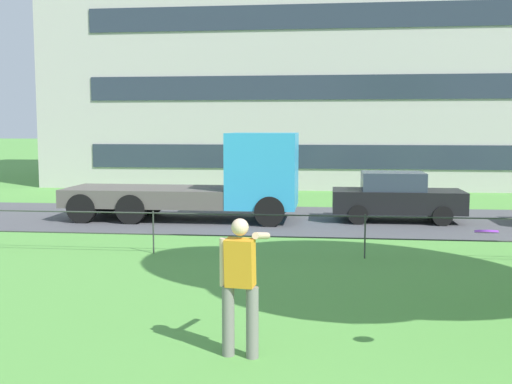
{
  "coord_description": "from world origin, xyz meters",
  "views": [
    {
      "loc": [
        -0.86,
        -2.7,
        2.93
      ],
      "look_at": [
        -2.09,
        8.04,
        1.8
      ],
      "focal_mm": 43.56,
      "sensor_mm": 36.0,
      "label": 1
    }
  ],
  "objects_px": {
    "flatbed_truck_center": "(216,182)",
    "apartment_building_background": "(392,3)",
    "frisbee": "(486,232)",
    "person_thrower": "(240,282)",
    "car_black_left": "(396,196)"
  },
  "relations": [
    {
      "from": "flatbed_truck_center",
      "to": "apartment_building_background",
      "type": "distance_m",
      "value": 19.47
    },
    {
      "from": "flatbed_truck_center",
      "to": "apartment_building_background",
      "type": "relative_size",
      "value": 0.21
    },
    {
      "from": "apartment_building_background",
      "to": "person_thrower",
      "type": "bearing_deg",
      "value": -99.23
    },
    {
      "from": "person_thrower",
      "to": "frisbee",
      "type": "relative_size",
      "value": 6.35
    },
    {
      "from": "person_thrower",
      "to": "frisbee",
      "type": "bearing_deg",
      "value": -3.78
    },
    {
      "from": "frisbee",
      "to": "apartment_building_background",
      "type": "height_order",
      "value": "apartment_building_background"
    },
    {
      "from": "frisbee",
      "to": "car_black_left",
      "type": "relative_size",
      "value": 0.07
    },
    {
      "from": "flatbed_truck_center",
      "to": "apartment_building_background",
      "type": "height_order",
      "value": "apartment_building_background"
    },
    {
      "from": "person_thrower",
      "to": "frisbee",
      "type": "xyz_separation_m",
      "value": [
        2.94,
        -0.19,
        0.74
      ]
    },
    {
      "from": "apartment_building_background",
      "to": "flatbed_truck_center",
      "type": "bearing_deg",
      "value": -113.07
    },
    {
      "from": "car_black_left",
      "to": "apartment_building_background",
      "type": "distance_m",
      "value": 18.1
    },
    {
      "from": "flatbed_truck_center",
      "to": "frisbee",
      "type": "bearing_deg",
      "value": -65.58
    },
    {
      "from": "person_thrower",
      "to": "car_black_left",
      "type": "distance_m",
      "value": 12.38
    },
    {
      "from": "frisbee",
      "to": "car_black_left",
      "type": "bearing_deg",
      "value": 88.67
    },
    {
      "from": "person_thrower",
      "to": "flatbed_truck_center",
      "type": "distance_m",
      "value": 11.77
    }
  ]
}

